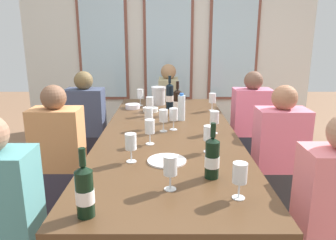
% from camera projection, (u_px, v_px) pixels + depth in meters
% --- Properties ---
extents(ground_plane, '(12.00, 12.00, 0.00)m').
position_uv_depth(ground_plane, '(168.00, 218.00, 2.70)').
color(ground_plane, '#886348').
extents(back_wall_with_windows, '(4.22, 0.10, 2.90)m').
position_uv_depth(back_wall_with_windows, '(168.00, 35.00, 4.74)').
color(back_wall_with_windows, silver).
rests_on(back_wall_with_windows, ground).
extents(dining_table, '(1.02, 2.63, 0.74)m').
position_uv_depth(dining_table, '(168.00, 140.00, 2.53)').
color(dining_table, '#51351F').
rests_on(dining_table, ground).
extents(white_plate_0, '(0.23, 0.23, 0.01)m').
position_uv_depth(white_plate_0, '(166.00, 161.00, 1.94)').
color(white_plate_0, white).
rests_on(white_plate_0, dining_table).
extents(metal_pitcher, '(0.16, 0.16, 0.19)m').
position_uv_depth(metal_pitcher, '(158.00, 96.00, 3.47)').
color(metal_pitcher, silver).
rests_on(metal_pitcher, dining_table).
extents(wine_bottle_0, '(0.08, 0.08, 0.33)m').
position_uv_depth(wine_bottle_0, '(169.00, 96.00, 3.27)').
color(wine_bottle_0, black).
rests_on(wine_bottle_0, dining_table).
extents(wine_bottle_1, '(0.08, 0.08, 0.31)m').
position_uv_depth(wine_bottle_1, '(177.00, 102.00, 3.05)').
color(wine_bottle_1, black).
rests_on(wine_bottle_1, dining_table).
extents(wine_bottle_2, '(0.08, 0.08, 0.30)m').
position_uv_depth(wine_bottle_2, '(84.00, 191.00, 1.34)').
color(wine_bottle_2, black).
rests_on(wine_bottle_2, dining_table).
extents(wine_bottle_3, '(0.08, 0.08, 0.30)m').
position_uv_depth(wine_bottle_3, '(212.00, 158.00, 1.70)').
color(wine_bottle_3, black).
rests_on(wine_bottle_3, dining_table).
extents(tasting_bowl_0, '(0.15, 0.15, 0.05)m').
position_uv_depth(tasting_bowl_0, '(132.00, 106.00, 3.30)').
color(tasting_bowl_0, white).
rests_on(tasting_bowl_0, dining_table).
extents(tasting_bowl_1, '(0.15, 0.15, 0.04)m').
position_uv_depth(tasting_bowl_1, '(150.00, 110.00, 3.17)').
color(tasting_bowl_1, white).
rests_on(tasting_bowl_1, dining_table).
extents(water_bottle, '(0.06, 0.06, 0.24)m').
position_uv_depth(water_bottle, '(181.00, 108.00, 2.83)').
color(water_bottle, white).
rests_on(water_bottle, dining_table).
extents(wine_glass_0, '(0.07, 0.07, 0.17)m').
position_uv_depth(wine_glass_0, '(214.00, 118.00, 2.46)').
color(wine_glass_0, white).
rests_on(wine_glass_0, dining_table).
extents(wine_glass_1, '(0.07, 0.07, 0.17)m').
position_uv_depth(wine_glass_1, '(130.00, 143.00, 1.91)').
color(wine_glass_1, white).
rests_on(wine_glass_1, dining_table).
extents(wine_glass_2, '(0.07, 0.07, 0.17)m').
position_uv_depth(wine_glass_2, '(149.00, 127.00, 2.21)').
color(wine_glass_2, white).
rests_on(wine_glass_2, dining_table).
extents(wine_glass_3, '(0.07, 0.07, 0.17)m').
position_uv_depth(wine_glass_3, '(212.00, 99.00, 3.19)').
color(wine_glass_3, white).
rests_on(wine_glass_3, dining_table).
extents(wine_glass_4, '(0.07, 0.07, 0.17)m').
position_uv_depth(wine_glass_4, '(239.00, 174.00, 1.48)').
color(wine_glass_4, white).
rests_on(wine_glass_4, dining_table).
extents(wine_glass_5, '(0.07, 0.07, 0.17)m').
position_uv_depth(wine_glass_5, '(149.00, 103.00, 3.00)').
color(wine_glass_5, white).
rests_on(wine_glass_5, dining_table).
extents(wine_glass_6, '(0.07, 0.07, 0.17)m').
position_uv_depth(wine_glass_6, '(148.00, 115.00, 2.57)').
color(wine_glass_6, white).
rests_on(wine_glass_6, dining_table).
extents(wine_glass_7, '(0.07, 0.07, 0.17)m').
position_uv_depth(wine_glass_7, '(173.00, 115.00, 2.55)').
color(wine_glass_7, white).
rests_on(wine_glass_7, dining_table).
extents(wine_glass_8, '(0.07, 0.07, 0.17)m').
position_uv_depth(wine_glass_8, '(170.00, 166.00, 1.56)').
color(wine_glass_8, white).
rests_on(wine_glass_8, dining_table).
extents(wine_glass_9, '(0.07, 0.07, 0.17)m').
position_uv_depth(wine_glass_9, '(140.00, 94.00, 3.41)').
color(wine_glass_9, white).
rests_on(wine_glass_9, dining_table).
extents(wine_glass_10, '(0.07, 0.07, 0.17)m').
position_uv_depth(wine_glass_10, '(163.00, 116.00, 2.51)').
color(wine_glass_10, white).
rests_on(wine_glass_10, dining_table).
extents(wine_glass_11, '(0.07, 0.07, 0.17)m').
position_uv_depth(wine_glass_11, '(208.00, 134.00, 2.07)').
color(wine_glass_11, white).
rests_on(wine_glass_11, dining_table).
extents(seated_person_0, '(0.38, 0.24, 1.11)m').
position_uv_depth(seated_person_0, '(58.00, 159.00, 2.55)').
color(seated_person_0, '#393444').
rests_on(seated_person_0, ground).
extents(seated_person_1, '(0.38, 0.24, 1.11)m').
position_uv_depth(seated_person_1, '(278.00, 159.00, 2.54)').
color(seated_person_1, '#333639').
rests_on(seated_person_1, ground).
extents(seated_person_2, '(0.38, 0.24, 1.11)m').
position_uv_depth(seated_person_2, '(1.00, 225.00, 1.67)').
color(seated_person_2, '#312240').
rests_on(seated_person_2, ground).
extents(seated_person_3, '(0.38, 0.24, 1.11)m').
position_uv_depth(seated_person_3, '(333.00, 222.00, 1.70)').
color(seated_person_3, '#362C42').
rests_on(seated_person_3, ground).
extents(seated_person_4, '(0.38, 0.24, 1.11)m').
position_uv_depth(seated_person_4, '(86.00, 127.00, 3.42)').
color(seated_person_4, '#252530').
rests_on(seated_person_4, ground).
extents(seated_person_5, '(0.38, 0.24, 1.11)m').
position_uv_depth(seated_person_5, '(250.00, 127.00, 3.42)').
color(seated_person_5, '#292E3A').
rests_on(seated_person_5, ground).
extents(seated_person_6, '(0.24, 0.38, 1.11)m').
position_uv_depth(seated_person_6, '(168.00, 110.00, 4.17)').
color(seated_person_6, '#222E38').
rests_on(seated_person_6, ground).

